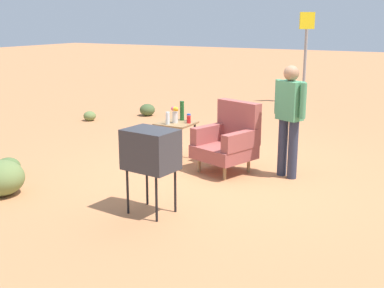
# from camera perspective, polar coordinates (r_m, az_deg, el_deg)

# --- Properties ---
(ground_plane) EXTENTS (60.00, 60.00, 0.00)m
(ground_plane) POSITION_cam_1_polar(r_m,az_deg,el_deg) (7.53, 3.68, -3.39)
(ground_plane) COLOR #C17A4C
(armchair) EXTENTS (0.96, 0.97, 1.06)m
(armchair) POSITION_cam_1_polar(r_m,az_deg,el_deg) (7.53, 4.26, 0.54)
(armchair) COLOR #937047
(armchair) RESTS_ON ground
(side_table) EXTENTS (0.56, 0.56, 0.63)m
(side_table) POSITION_cam_1_polar(r_m,az_deg,el_deg) (8.08, -1.84, 1.84)
(side_table) COLOR black
(side_table) RESTS_ON ground
(tv_on_stand) EXTENTS (0.64, 0.50, 1.03)m
(tv_on_stand) POSITION_cam_1_polar(r_m,az_deg,el_deg) (5.82, -4.77, -0.71)
(tv_on_stand) COLOR black
(tv_on_stand) RESTS_ON ground
(person_standing) EXTENTS (0.53, 0.35, 1.64)m
(person_standing) POSITION_cam_1_polar(r_m,az_deg,el_deg) (7.27, 11.16, 3.37)
(person_standing) COLOR #2D3347
(person_standing) RESTS_ON ground
(road_sign) EXTENTS (0.33, 0.33, 2.44)m
(road_sign) POSITION_cam_1_polar(r_m,az_deg,el_deg) (13.92, 12.94, 10.24)
(road_sign) COLOR gray
(road_sign) RESTS_ON ground
(bottle_short_clear) EXTENTS (0.06, 0.06, 0.20)m
(bottle_short_clear) POSITION_cam_1_polar(r_m,az_deg,el_deg) (7.91, -2.83, 3.00)
(bottle_short_clear) COLOR silver
(bottle_short_clear) RESTS_ON side_table
(bottle_wine_green) EXTENTS (0.07, 0.07, 0.32)m
(bottle_wine_green) POSITION_cam_1_polar(r_m,az_deg,el_deg) (8.22, -1.16, 3.86)
(bottle_wine_green) COLOR #1E5623
(bottle_wine_green) RESTS_ON side_table
(soda_can_red) EXTENTS (0.07, 0.07, 0.12)m
(soda_can_red) POSITION_cam_1_polar(r_m,az_deg,el_deg) (7.99, -0.38, 2.84)
(soda_can_red) COLOR red
(soda_can_red) RESTS_ON side_table
(soda_can_blue) EXTENTS (0.07, 0.07, 0.12)m
(soda_can_blue) POSITION_cam_1_polar(r_m,az_deg,el_deg) (8.16, -0.39, 3.08)
(soda_can_blue) COLOR blue
(soda_can_blue) RESTS_ON side_table
(flower_vase) EXTENTS (0.15, 0.10, 0.27)m
(flower_vase) POSITION_cam_1_polar(r_m,az_deg,el_deg) (8.00, -1.98, 3.48)
(flower_vase) COLOR silver
(flower_vase) RESTS_ON side_table
(shrub_near) EXTENTS (0.61, 0.61, 0.47)m
(shrub_near) POSITION_cam_1_polar(r_m,az_deg,el_deg) (7.02, -21.14, -3.66)
(shrub_near) COLOR olive
(shrub_near) RESTS_ON ground
(shrub_mid) EXTENTS (0.36, 0.36, 0.28)m
(shrub_mid) POSITION_cam_1_polar(r_m,az_deg,el_deg) (7.84, -20.45, -2.50)
(shrub_mid) COLOR #516B38
(shrub_mid) RESTS_ON ground
(shrub_far) EXTENTS (0.28, 0.28, 0.22)m
(shrub_far) POSITION_cam_1_polar(r_m,az_deg,el_deg) (11.58, -11.71, 3.19)
(shrub_far) COLOR olive
(shrub_far) RESTS_ON ground
(shrub_lone) EXTENTS (0.37, 0.37, 0.28)m
(shrub_lone) POSITION_cam_1_polar(r_m,az_deg,el_deg) (11.97, -5.17, 3.95)
(shrub_lone) COLOR #475B33
(shrub_lone) RESTS_ON ground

